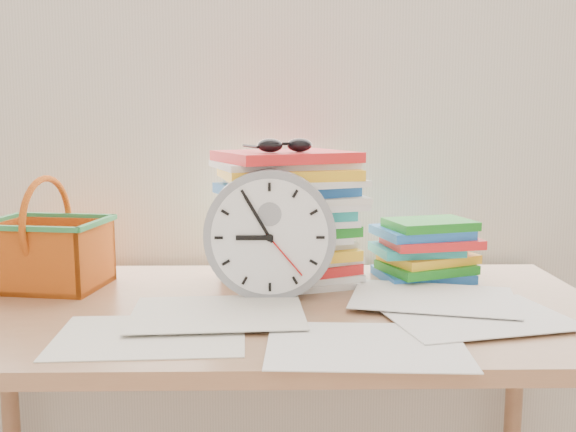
{
  "coord_description": "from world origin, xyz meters",
  "views": [
    {
      "loc": [
        0.04,
        0.34,
        1.12
      ],
      "look_at": [
        0.06,
        1.6,
        0.93
      ],
      "focal_mm": 40.0,
      "sensor_mm": 36.0,
      "label": 1
    }
  ],
  "objects_px": {
    "desk": "(260,339)",
    "paper_stack": "(288,217)",
    "clock": "(270,235)",
    "book_stack": "(423,250)",
    "basket": "(48,233)"
  },
  "relations": [
    {
      "from": "clock",
      "to": "book_stack",
      "type": "height_order",
      "value": "clock"
    },
    {
      "from": "desk",
      "to": "book_stack",
      "type": "relative_size",
      "value": 5.76
    },
    {
      "from": "desk",
      "to": "basket",
      "type": "height_order",
      "value": "basket"
    },
    {
      "from": "paper_stack",
      "to": "clock",
      "type": "relative_size",
      "value": 1.17
    },
    {
      "from": "desk",
      "to": "clock",
      "type": "height_order",
      "value": "clock"
    },
    {
      "from": "paper_stack",
      "to": "basket",
      "type": "relative_size",
      "value": 1.3
    },
    {
      "from": "basket",
      "to": "paper_stack",
      "type": "bearing_deg",
      "value": 13.37
    },
    {
      "from": "desk",
      "to": "basket",
      "type": "distance_m",
      "value": 0.53
    },
    {
      "from": "paper_stack",
      "to": "basket",
      "type": "height_order",
      "value": "paper_stack"
    },
    {
      "from": "clock",
      "to": "book_stack",
      "type": "distance_m",
      "value": 0.39
    },
    {
      "from": "desk",
      "to": "paper_stack",
      "type": "height_order",
      "value": "paper_stack"
    },
    {
      "from": "desk",
      "to": "clock",
      "type": "xyz_separation_m",
      "value": [
        0.02,
        0.04,
        0.21
      ]
    },
    {
      "from": "paper_stack",
      "to": "basket",
      "type": "distance_m",
      "value": 0.54
    },
    {
      "from": "clock",
      "to": "book_stack",
      "type": "relative_size",
      "value": 1.11
    },
    {
      "from": "desk",
      "to": "book_stack",
      "type": "bearing_deg",
      "value": 27.69
    }
  ]
}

